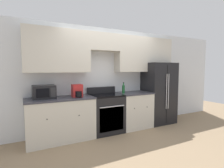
% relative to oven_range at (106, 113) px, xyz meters
% --- Properties ---
extents(ground_plane, '(12.00, 12.00, 0.00)m').
position_rel_oven_range_xyz_m(ground_plane, '(0.16, -0.31, -0.47)').
color(ground_plane, '#937A5B').
extents(wall_back, '(8.00, 0.39, 2.60)m').
position_rel_oven_range_xyz_m(wall_back, '(0.17, 0.26, 1.14)').
color(wall_back, silver).
rests_on(wall_back, ground_plane).
extents(lower_cabinets_left, '(1.43, 0.64, 0.93)m').
position_rel_oven_range_xyz_m(lower_cabinets_left, '(-1.09, 0.00, -0.00)').
color(lower_cabinets_left, beige).
rests_on(lower_cabinets_left, ground_plane).
extents(lower_cabinets_right, '(0.89, 0.64, 0.93)m').
position_rel_oven_range_xyz_m(lower_cabinets_right, '(0.82, 0.00, -0.00)').
color(lower_cabinets_right, beige).
rests_on(lower_cabinets_right, ground_plane).
extents(oven_range, '(0.77, 0.65, 1.09)m').
position_rel_oven_range_xyz_m(oven_range, '(0.00, 0.00, 0.00)').
color(oven_range, black).
rests_on(oven_range, ground_plane).
extents(refrigerator, '(0.87, 0.76, 1.73)m').
position_rel_oven_range_xyz_m(refrigerator, '(1.69, 0.05, 0.39)').
color(refrigerator, black).
rests_on(refrigerator, ground_plane).
extents(microwave, '(0.45, 0.36, 0.28)m').
position_rel_oven_range_xyz_m(microwave, '(-1.41, 0.07, 0.60)').
color(microwave, black).
rests_on(microwave, lower_cabinets_left).
extents(bottle, '(0.07, 0.07, 0.29)m').
position_rel_oven_range_xyz_m(bottle, '(0.48, -0.01, 0.57)').
color(bottle, '#195928').
rests_on(bottle, lower_cabinets_right).
extents(paper_towel_holder, '(0.22, 0.28, 0.28)m').
position_rel_oven_range_xyz_m(paper_towel_holder, '(-0.73, -0.05, 0.59)').
color(paper_towel_holder, '#B22323').
rests_on(paper_towel_holder, lower_cabinets_left).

